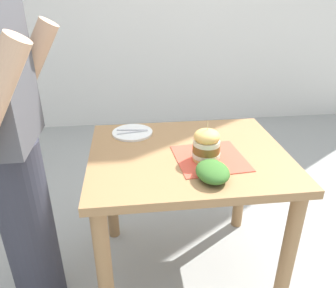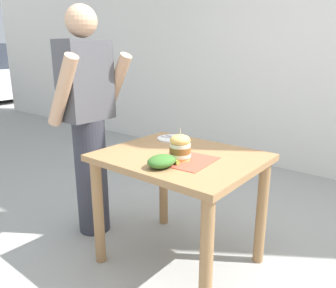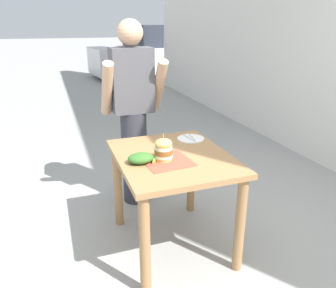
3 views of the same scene
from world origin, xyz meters
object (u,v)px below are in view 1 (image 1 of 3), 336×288
Objects in this scene: sandwich at (206,145)px; diner_across_table at (10,146)px; patio_table at (188,177)px; side_plate_with_forks at (132,132)px; side_salad at (213,172)px; pickle_spear at (211,165)px.

sandwich is 0.11× the size of diner_across_table.
side_plate_with_forks is (0.26, 0.27, 0.15)m from patio_table.
side_plate_with_forks is at bearing 32.47° from side_salad.
sandwich is at bearing 5.12° from pickle_spear.
sandwich is (-0.09, -0.06, 0.22)m from patio_table.
side_plate_with_forks is 1.22× the size of side_salad.
sandwich is 0.86× the size of side_plate_with_forks.
side_plate_with_forks is at bearing -55.75° from diner_across_table.
diner_across_table reaches higher than pickle_spear.
side_plate_with_forks reaches higher than patio_table.
pickle_spear is 0.86m from diner_across_table.
sandwich is at bearing -2.95° from side_salad.
diner_across_table is at bearing 85.38° from pickle_spear.
pickle_spear reaches higher than patio_table.
side_salad is (-0.16, 0.01, -0.05)m from sandwich.
diner_across_table is at bearing 124.25° from side_plate_with_forks.
side_salad is at bearing -100.63° from diner_across_table.
side_salad is at bearing 170.66° from pickle_spear.
side_salad reaches higher than patio_table.
pickle_spear is 0.09m from side_salad.
pickle_spear is 0.43× the size of side_plate_with_forks.
side_salad is (-0.25, -0.06, 0.18)m from patio_table.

